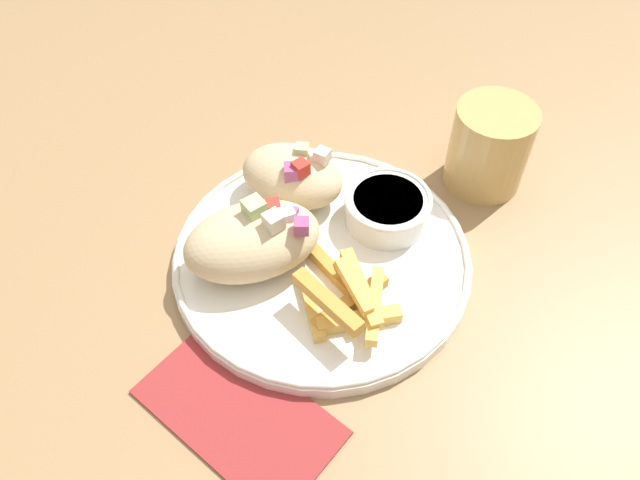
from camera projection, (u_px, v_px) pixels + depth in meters
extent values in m
cube|color=#9E7A51|center=(333.00, 259.00, 0.63)|extent=(1.43, 1.43, 0.04)
cylinder|color=#9E7A51|center=(228.00, 69.00, 1.49)|extent=(0.06, 0.06, 0.74)
cube|color=maroon|center=(239.00, 412.00, 0.51)|extent=(0.18, 0.12, 0.00)
cylinder|color=white|center=(320.00, 258.00, 0.60)|extent=(0.29, 0.29, 0.01)
torus|color=white|center=(320.00, 252.00, 0.60)|extent=(0.28, 0.28, 0.01)
ellipsoid|color=beige|center=(252.00, 241.00, 0.57)|extent=(0.15, 0.15, 0.06)
cube|color=red|center=(273.00, 207.00, 0.56)|extent=(0.02, 0.02, 0.01)
cube|color=white|center=(286.00, 216.00, 0.55)|extent=(0.02, 0.02, 0.01)
cube|color=#A34C84|center=(301.00, 226.00, 0.54)|extent=(0.02, 0.02, 0.01)
cube|color=#B7D693|center=(254.00, 209.00, 0.55)|extent=(0.02, 0.02, 0.02)
cube|color=silver|center=(274.00, 221.00, 0.54)|extent=(0.02, 0.02, 0.02)
cube|color=#A34C84|center=(291.00, 215.00, 0.56)|extent=(0.01, 0.01, 0.01)
cube|color=#B7D693|center=(277.00, 222.00, 0.54)|extent=(0.01, 0.01, 0.01)
ellipsoid|color=beige|center=(292.00, 176.00, 0.62)|extent=(0.11, 0.09, 0.06)
cube|color=red|center=(301.00, 168.00, 0.59)|extent=(0.02, 0.02, 0.01)
cube|color=#B7D693|center=(302.00, 151.00, 0.61)|extent=(0.02, 0.02, 0.01)
cube|color=silver|center=(322.00, 156.00, 0.60)|extent=(0.01, 0.01, 0.01)
cube|color=white|center=(315.00, 156.00, 0.60)|extent=(0.01, 0.01, 0.01)
cube|color=#A34C84|center=(292.00, 172.00, 0.59)|extent=(0.02, 0.02, 0.02)
cube|color=#E5B251|center=(311.00, 305.00, 0.55)|extent=(0.06, 0.06, 0.01)
cube|color=gold|center=(333.00, 271.00, 0.58)|extent=(0.08, 0.04, 0.01)
cube|color=#E5B251|center=(359.00, 320.00, 0.54)|extent=(0.06, 0.06, 0.01)
cube|color=gold|center=(350.00, 302.00, 0.55)|extent=(0.04, 0.08, 0.01)
cube|color=gold|center=(327.00, 302.00, 0.52)|extent=(0.08, 0.03, 0.01)
cube|color=#E5B251|center=(375.00, 305.00, 0.54)|extent=(0.04, 0.08, 0.01)
cube|color=#E5B251|center=(361.00, 289.00, 0.55)|extent=(0.07, 0.07, 0.01)
cube|color=#E5B251|center=(354.00, 287.00, 0.54)|extent=(0.05, 0.04, 0.01)
cylinder|color=white|center=(387.00, 209.00, 0.61)|extent=(0.08, 0.08, 0.03)
cylinder|color=beige|center=(388.00, 201.00, 0.60)|extent=(0.07, 0.07, 0.01)
torus|color=white|center=(388.00, 199.00, 0.60)|extent=(0.09, 0.09, 0.00)
cylinder|color=tan|center=(489.00, 147.00, 0.65)|extent=(0.08, 0.08, 0.09)
cylinder|color=silver|center=(487.00, 157.00, 0.66)|extent=(0.07, 0.07, 0.06)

